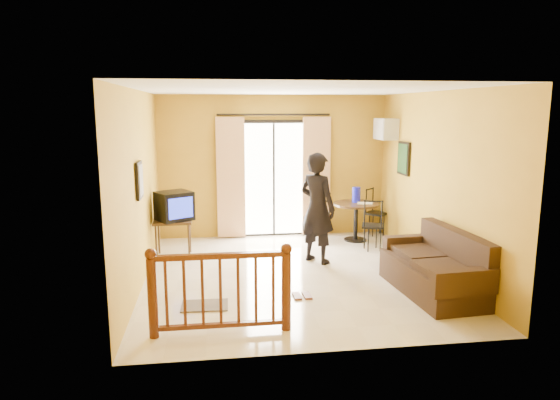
{
  "coord_description": "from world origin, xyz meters",
  "views": [
    {
      "loc": [
        -1.21,
        -7.28,
        2.53
      ],
      "look_at": [
        -0.18,
        0.2,
        1.15
      ],
      "focal_mm": 32.0,
      "sensor_mm": 36.0,
      "label": 1
    }
  ],
  "objects": [
    {
      "name": "tv_table",
      "position": [
        -1.9,
        1.26,
        0.57
      ],
      "size": [
        0.65,
        0.54,
        0.65
      ],
      "color": "black",
      "rests_on": "ground"
    },
    {
      "name": "coffee_table",
      "position": [
        1.85,
        -0.02,
        0.28
      ],
      "size": [
        0.53,
        0.96,
        0.42
      ],
      "color": "black",
      "rests_on": "ground"
    },
    {
      "name": "dining_chairs",
      "position": [
        1.5,
        1.78,
        0.0
      ],
      "size": [
        1.84,
        1.58,
        0.95
      ],
      "color": "black",
      "rests_on": "ground"
    },
    {
      "name": "sandals",
      "position": [
        -0.03,
        -0.92,
        0.01
      ],
      "size": [
        0.25,
        0.25,
        0.03
      ],
      "color": "#562B1D",
      "rests_on": "ground"
    },
    {
      "name": "standing_person",
      "position": [
        0.5,
        0.62,
        0.92
      ],
      "size": [
        0.77,
        0.79,
        1.84
      ],
      "primitive_type": "imported",
      "rotation": [
        0.0,
        0.0,
        2.28
      ],
      "color": "black",
      "rests_on": "ground"
    },
    {
      "name": "bowl",
      "position": [
        1.85,
        0.06,
        0.45
      ],
      "size": [
        0.2,
        0.2,
        0.06
      ],
      "primitive_type": "imported",
      "rotation": [
        0.0,
        0.0,
        0.05
      ],
      "color": "#562B1D",
      "rests_on": "coffee_table"
    },
    {
      "name": "television",
      "position": [
        -1.87,
        1.25,
        0.9
      ],
      "size": [
        0.72,
        0.7,
        0.49
      ],
      "rotation": [
        0.0,
        0.0,
        0.53
      ],
      "color": "black",
      "rests_on": "tv_table"
    },
    {
      "name": "water_jug",
      "position": [
        1.55,
        1.95,
        0.89
      ],
      "size": [
        0.16,
        0.16,
        0.3
      ],
      "primitive_type": "cylinder",
      "color": "#1517CA",
      "rests_on": "dining_table"
    },
    {
      "name": "botanical_print",
      "position": [
        2.22,
        1.3,
        1.65
      ],
      "size": [
        0.05,
        0.5,
        0.6
      ],
      "color": "black",
      "rests_on": "room_shell"
    },
    {
      "name": "balcony_door",
      "position": [
        0.0,
        2.43,
        1.19
      ],
      "size": [
        2.25,
        0.14,
        2.46
      ],
      "color": "black",
      "rests_on": "ground"
    },
    {
      "name": "air_conditioner",
      "position": [
        2.09,
        1.95,
        2.15
      ],
      "size": [
        0.31,
        0.6,
        0.4
      ],
      "color": "silver",
      "rests_on": "room_shell"
    },
    {
      "name": "doormat",
      "position": [
        -1.35,
        -1.07,
        0.01
      ],
      "size": [
        0.61,
        0.42,
        0.02
      ],
      "primitive_type": "cube",
      "rotation": [
        0.0,
        0.0,
        -0.04
      ],
      "color": "#584E46",
      "rests_on": "ground"
    },
    {
      "name": "ground",
      "position": [
        0.0,
        0.0,
        0.0
      ],
      "size": [
        5.0,
        5.0,
        0.0
      ],
      "primitive_type": "plane",
      "color": "beige",
      "rests_on": "ground"
    },
    {
      "name": "serving_tray",
      "position": [
        1.67,
        1.76,
        0.75
      ],
      "size": [
        0.32,
        0.26,
        0.02
      ],
      "primitive_type": "cube",
      "rotation": [
        0.0,
        0.0,
        -0.33
      ],
      "color": "beige",
      "rests_on": "dining_table"
    },
    {
      "name": "picture_left",
      "position": [
        -2.22,
        -0.2,
        1.55
      ],
      "size": [
        0.05,
        0.42,
        0.52
      ],
      "color": "black",
      "rests_on": "room_shell"
    },
    {
      "name": "sofa",
      "position": [
        1.86,
        -1.01,
        0.33
      ],
      "size": [
        0.98,
        1.9,
        0.88
      ],
      "rotation": [
        0.0,
        0.0,
        0.08
      ],
      "color": "#311F13",
      "rests_on": "ground"
    },
    {
      "name": "dining_table",
      "position": [
        1.53,
        1.86,
        0.59
      ],
      "size": [
        0.89,
        0.89,
        0.74
      ],
      "color": "black",
      "rests_on": "ground"
    },
    {
      "name": "room_shell",
      "position": [
        0.0,
        0.0,
        1.7
      ],
      "size": [
        5.0,
        5.0,
        5.0
      ],
      "color": "white",
      "rests_on": "ground"
    },
    {
      "name": "stair_balustrade",
      "position": [
        -1.15,
        -1.9,
        0.56
      ],
      "size": [
        1.63,
        0.13,
        1.04
      ],
      "color": "#471E0F",
      "rests_on": "ground"
    }
  ]
}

